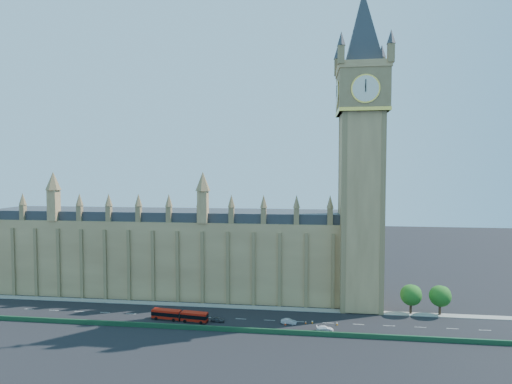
# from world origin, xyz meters

# --- Properties ---
(ground) EXTENTS (400.00, 400.00, 0.00)m
(ground) POSITION_xyz_m (0.00, 0.00, 0.00)
(ground) COLOR black
(ground) RESTS_ON ground
(palace_westminster) EXTENTS (120.00, 20.00, 28.00)m
(palace_westminster) POSITION_xyz_m (-25.00, 22.00, 13.86)
(palace_westminster) COLOR #967148
(palace_westminster) RESTS_ON ground
(elizabeth_tower) EXTENTS (20.59, 20.59, 105.00)m
(elizabeth_tower) POSITION_xyz_m (38.00, 13.99, 54.56)
(elizabeth_tower) COLOR #967148
(elizabeth_tower) RESTS_ON ground
(bridge_parapet) EXTENTS (160.00, 0.60, 1.20)m
(bridge_parapet) POSITION_xyz_m (0.00, -9.00, 0.60)
(bridge_parapet) COLOR #1E4C2D
(bridge_parapet) RESTS_ON ground
(kerb_north) EXTENTS (160.00, 3.00, 0.16)m
(kerb_north) POSITION_xyz_m (0.00, 9.50, 0.08)
(kerb_north) COLOR gray
(kerb_north) RESTS_ON ground
(tree_east_near) EXTENTS (6.00, 6.00, 8.50)m
(tree_east_near) POSITION_xyz_m (52.22, 10.08, 5.64)
(tree_east_near) COLOR #382619
(tree_east_near) RESTS_ON ground
(tree_east_far) EXTENTS (6.00, 6.00, 8.50)m
(tree_east_far) POSITION_xyz_m (60.22, 10.08, 5.64)
(tree_east_far) COLOR #382619
(tree_east_far) RESTS_ON ground
(red_bus) EXTENTS (16.19, 4.13, 2.72)m
(red_bus) POSITION_xyz_m (-12.52, -3.39, 1.43)
(red_bus) COLOR #B6180C
(red_bus) RESTS_ON ground
(car_grey) EXTENTS (3.91, 1.87, 1.29)m
(car_grey) POSITION_xyz_m (-2.00, -2.88, 0.64)
(car_grey) COLOR #42454A
(car_grey) RESTS_ON ground
(car_silver) EXTENTS (4.29, 1.95, 1.36)m
(car_silver) POSITION_xyz_m (17.40, -2.01, 0.68)
(car_silver) COLOR #AAABB2
(car_silver) RESTS_ON ground
(car_white) EXTENTS (4.47, 2.11, 1.26)m
(car_white) POSITION_xyz_m (26.83, -5.50, 0.63)
(car_white) COLOR white
(car_white) RESTS_ON ground
(cone_a) EXTENTS (0.59, 0.59, 0.80)m
(cone_a) POSITION_xyz_m (23.72, -0.76, 0.40)
(cone_a) COLOR black
(cone_a) RESTS_ON ground
(cone_b) EXTENTS (0.62, 0.62, 0.80)m
(cone_b) POSITION_xyz_m (30.26, -1.28, 0.39)
(cone_b) COLOR black
(cone_b) RESTS_ON ground
(cone_c) EXTENTS (0.53, 0.53, 0.79)m
(cone_c) POSITION_xyz_m (16.54, -2.96, 0.39)
(cone_c) COLOR black
(cone_c) RESTS_ON ground
(cone_d) EXTENTS (0.59, 0.59, 0.73)m
(cone_d) POSITION_xyz_m (21.95, -1.25, 0.36)
(cone_d) COLOR black
(cone_d) RESTS_ON ground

